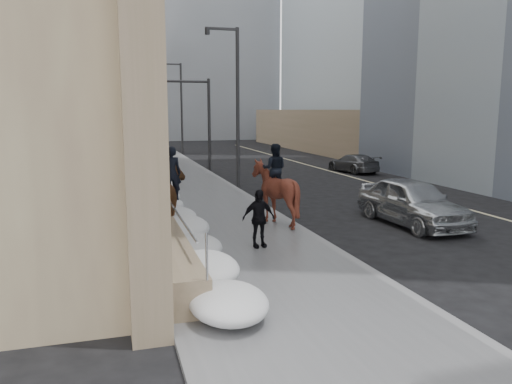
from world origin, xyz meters
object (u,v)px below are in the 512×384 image
(pedestrian, at_px, (258,218))
(car_grey, at_px, (353,163))
(mounted_horse_left, at_px, (172,197))
(mounted_horse_right, at_px, (275,190))
(car_silver, at_px, (412,202))

(pedestrian, bearing_deg, car_grey, 49.33)
(mounted_horse_left, height_order, mounted_horse_right, mounted_horse_left)
(pedestrian, bearing_deg, mounted_horse_left, 125.47)
(car_silver, bearing_deg, pedestrian, -167.34)
(pedestrian, distance_m, car_silver, 6.33)
(mounted_horse_right, height_order, pedestrian, mounted_horse_right)
(mounted_horse_left, height_order, pedestrian, mounted_horse_left)
(mounted_horse_right, distance_m, pedestrian, 3.05)
(pedestrian, bearing_deg, mounted_horse_right, 57.43)
(mounted_horse_right, relative_size, pedestrian, 1.65)
(mounted_horse_left, xyz_separation_m, mounted_horse_right, (3.51, 0.24, 0.04))
(mounted_horse_left, distance_m, car_grey, 18.71)
(mounted_horse_right, bearing_deg, car_grey, -104.90)
(car_grey, bearing_deg, pedestrian, 46.96)
(mounted_horse_right, bearing_deg, pedestrian, 84.72)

